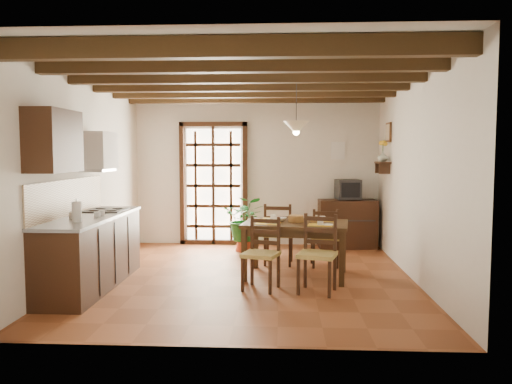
# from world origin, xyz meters

# --- Properties ---
(ground_plane) EXTENTS (5.00, 5.00, 0.00)m
(ground_plane) POSITION_xyz_m (0.00, 0.00, 0.00)
(ground_plane) COLOR brown
(room_shell) EXTENTS (4.52, 5.02, 2.81)m
(room_shell) POSITION_xyz_m (0.00, 0.00, 1.82)
(room_shell) COLOR silver
(room_shell) RESTS_ON ground_plane
(ceiling_beams) EXTENTS (4.50, 4.34, 0.20)m
(ceiling_beams) POSITION_xyz_m (0.00, 0.00, 2.69)
(ceiling_beams) COLOR black
(ceiling_beams) RESTS_ON room_shell
(french_door) EXTENTS (1.26, 0.11, 2.32)m
(french_door) POSITION_xyz_m (-0.80, 2.45, 1.18)
(french_door) COLOR white
(french_door) RESTS_ON ground_plane
(kitchen_counter) EXTENTS (0.64, 2.25, 1.38)m
(kitchen_counter) POSITION_xyz_m (-1.96, -0.60, 0.47)
(kitchen_counter) COLOR black
(kitchen_counter) RESTS_ON ground_plane
(upper_cabinet) EXTENTS (0.35, 0.80, 0.70)m
(upper_cabinet) POSITION_xyz_m (-2.08, -1.30, 1.85)
(upper_cabinet) COLOR black
(upper_cabinet) RESTS_ON room_shell
(range_hood) EXTENTS (0.38, 0.60, 0.54)m
(range_hood) POSITION_xyz_m (-2.05, -0.05, 1.73)
(range_hood) COLOR white
(range_hood) RESTS_ON room_shell
(counter_items) EXTENTS (0.50, 1.43, 0.25)m
(counter_items) POSITION_xyz_m (-1.95, -0.51, 0.96)
(counter_items) COLOR black
(counter_items) RESTS_ON kitchen_counter
(dining_table) EXTENTS (1.52, 1.10, 0.76)m
(dining_table) POSITION_xyz_m (0.67, 0.06, 0.66)
(dining_table) COLOR #3A2613
(dining_table) RESTS_ON ground_plane
(chair_near_left) EXTENTS (0.52, 0.50, 0.91)m
(chair_near_left) POSITION_xyz_m (0.22, -0.60, 0.28)
(chair_near_left) COLOR tan
(chair_near_left) RESTS_ON ground_plane
(chair_near_right) EXTENTS (0.54, 0.53, 0.96)m
(chair_near_right) POSITION_xyz_m (0.91, -0.70, 0.30)
(chair_near_right) COLOR tan
(chair_near_right) RESTS_ON ground_plane
(chair_far_left) EXTENTS (0.47, 0.45, 0.95)m
(chair_far_left) POSITION_xyz_m (0.42, 0.82, 0.30)
(chair_far_left) COLOR tan
(chair_far_left) RESTS_ON ground_plane
(chair_far_right) EXTENTS (0.42, 0.40, 0.89)m
(chair_far_right) POSITION_xyz_m (1.12, 0.72, 0.28)
(chair_far_right) COLOR tan
(chair_far_right) RESTS_ON ground_plane
(table_setting) EXTENTS (1.02, 0.68, 0.10)m
(table_setting) POSITION_xyz_m (0.67, 0.06, 0.80)
(table_setting) COLOR yellow
(table_setting) RESTS_ON dining_table
(table_bowl) EXTENTS (0.28, 0.28, 0.05)m
(table_bowl) POSITION_xyz_m (0.43, 0.14, 0.79)
(table_bowl) COLOR white
(table_bowl) RESTS_ON dining_table
(sideboard) EXTENTS (1.05, 0.51, 0.87)m
(sideboard) POSITION_xyz_m (1.66, 2.23, 0.43)
(sideboard) COLOR black
(sideboard) RESTS_ON ground_plane
(crt_tv) EXTENTS (0.46, 0.43, 0.35)m
(crt_tv) POSITION_xyz_m (1.66, 2.22, 1.06)
(crt_tv) COLOR black
(crt_tv) RESTS_ON sideboard
(fuse_box) EXTENTS (0.25, 0.03, 0.32)m
(fuse_box) POSITION_xyz_m (1.50, 2.48, 1.75)
(fuse_box) COLOR white
(fuse_box) RESTS_ON room_shell
(plant_pot) EXTENTS (0.33, 0.33, 0.20)m
(plant_pot) POSITION_xyz_m (-0.17, 1.82, 0.11)
(plant_pot) COLOR maroon
(plant_pot) RESTS_ON ground_plane
(potted_plant) EXTENTS (1.89, 1.64, 2.04)m
(potted_plant) POSITION_xyz_m (-0.17, 1.82, 0.57)
(potted_plant) COLOR #144C19
(potted_plant) RESTS_ON ground_plane
(wall_shelf) EXTENTS (0.20, 0.42, 0.20)m
(wall_shelf) POSITION_xyz_m (2.14, 1.60, 1.51)
(wall_shelf) COLOR black
(wall_shelf) RESTS_ON room_shell
(shelf_vase) EXTENTS (0.15, 0.15, 0.15)m
(shelf_vase) POSITION_xyz_m (2.14, 1.60, 1.65)
(shelf_vase) COLOR #B2BFB2
(shelf_vase) RESTS_ON wall_shelf
(shelf_flowers) EXTENTS (0.14, 0.14, 0.36)m
(shelf_flowers) POSITION_xyz_m (2.14, 1.60, 1.86)
(shelf_flowers) COLOR yellow
(shelf_flowers) RESTS_ON shelf_vase
(framed_picture) EXTENTS (0.03, 0.32, 0.32)m
(framed_picture) POSITION_xyz_m (2.22, 1.60, 2.05)
(framed_picture) COLOR brown
(framed_picture) RESTS_ON room_shell
(pendant_lamp) EXTENTS (0.36, 0.36, 0.84)m
(pendant_lamp) POSITION_xyz_m (0.67, 0.16, 2.08)
(pendant_lamp) COLOR black
(pendant_lamp) RESTS_ON room_shell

